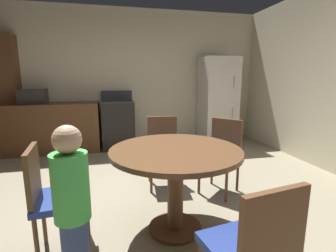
{
  "coord_description": "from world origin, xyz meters",
  "views": [
    {
      "loc": [
        -0.42,
        -2.25,
        1.36
      ],
      "look_at": [
        0.23,
        0.61,
        0.78
      ],
      "focal_mm": 26.44,
      "sensor_mm": 36.0,
      "label": 1
    }
  ],
  "objects_px": {
    "person_child": "(72,207)",
    "chair_west": "(52,194)",
    "oven_range": "(118,124)",
    "chair_south": "(254,248)",
    "microwave": "(33,96)",
    "dining_table": "(175,167)",
    "refrigerator": "(217,101)",
    "chair_north": "(163,147)",
    "chair_northeast": "(222,151)"
  },
  "relations": [
    {
      "from": "oven_range",
      "to": "dining_table",
      "type": "bearing_deg",
      "value": -81.71
    },
    {
      "from": "chair_north",
      "to": "person_child",
      "type": "bearing_deg",
      "value": -25.35
    },
    {
      "from": "refrigerator",
      "to": "chair_north",
      "type": "bearing_deg",
      "value": -129.97
    },
    {
      "from": "refrigerator",
      "to": "microwave",
      "type": "xyz_separation_m",
      "value": [
        -3.5,
        0.05,
        0.15
      ]
    },
    {
      "from": "refrigerator",
      "to": "chair_northeast",
      "type": "relative_size",
      "value": 2.02
    },
    {
      "from": "person_child",
      "to": "chair_west",
      "type": "bearing_deg",
      "value": 86.46
    },
    {
      "from": "microwave",
      "to": "person_child",
      "type": "relative_size",
      "value": 0.4
    },
    {
      "from": "oven_range",
      "to": "chair_north",
      "type": "height_order",
      "value": "oven_range"
    },
    {
      "from": "refrigerator",
      "to": "dining_table",
      "type": "xyz_separation_m",
      "value": [
        -1.62,
        -2.8,
        -0.28
      ]
    },
    {
      "from": "microwave",
      "to": "chair_northeast",
      "type": "height_order",
      "value": "microwave"
    },
    {
      "from": "chair_west",
      "to": "oven_range",
      "type": "bearing_deg",
      "value": 73.03
    },
    {
      "from": "dining_table",
      "to": "chair_west",
      "type": "distance_m",
      "value": 0.99
    },
    {
      "from": "chair_northeast",
      "to": "chair_west",
      "type": "bearing_deg",
      "value": -17.56
    },
    {
      "from": "oven_range",
      "to": "microwave",
      "type": "bearing_deg",
      "value": -179.86
    },
    {
      "from": "refrigerator",
      "to": "dining_table",
      "type": "distance_m",
      "value": 3.25
    },
    {
      "from": "oven_range",
      "to": "chair_south",
      "type": "distance_m",
      "value": 3.87
    },
    {
      "from": "microwave",
      "to": "dining_table",
      "type": "bearing_deg",
      "value": -56.61
    },
    {
      "from": "microwave",
      "to": "person_child",
      "type": "distance_m",
      "value": 3.54
    },
    {
      "from": "refrigerator",
      "to": "chair_south",
      "type": "relative_size",
      "value": 2.02
    },
    {
      "from": "oven_range",
      "to": "person_child",
      "type": "distance_m",
      "value": 3.36
    },
    {
      "from": "oven_range",
      "to": "person_child",
      "type": "bearing_deg",
      "value": -96.17
    },
    {
      "from": "refrigerator",
      "to": "person_child",
      "type": "relative_size",
      "value": 1.61
    },
    {
      "from": "oven_range",
      "to": "microwave",
      "type": "relative_size",
      "value": 2.5
    },
    {
      "from": "chair_south",
      "to": "person_child",
      "type": "bearing_deg",
      "value": 52.89
    },
    {
      "from": "chair_north",
      "to": "chair_northeast",
      "type": "bearing_deg",
      "value": 68.34
    },
    {
      "from": "dining_table",
      "to": "chair_west",
      "type": "xyz_separation_m",
      "value": [
        -0.98,
        -0.11,
        -0.1
      ]
    },
    {
      "from": "refrigerator",
      "to": "chair_north",
      "type": "relative_size",
      "value": 2.02
    },
    {
      "from": "refrigerator",
      "to": "chair_west",
      "type": "relative_size",
      "value": 2.02
    },
    {
      "from": "oven_range",
      "to": "chair_north",
      "type": "relative_size",
      "value": 1.26
    },
    {
      "from": "refrigerator",
      "to": "microwave",
      "type": "relative_size",
      "value": 4.0
    },
    {
      "from": "refrigerator",
      "to": "dining_table",
      "type": "relative_size",
      "value": 1.56
    },
    {
      "from": "chair_south",
      "to": "person_child",
      "type": "height_order",
      "value": "person_child"
    },
    {
      "from": "refrigerator",
      "to": "chair_west",
      "type": "bearing_deg",
      "value": -131.77
    },
    {
      "from": "chair_west",
      "to": "chair_north",
      "type": "bearing_deg",
      "value": 39.22
    },
    {
      "from": "microwave",
      "to": "chair_south",
      "type": "distance_m",
      "value": 4.37
    },
    {
      "from": "oven_range",
      "to": "chair_south",
      "type": "relative_size",
      "value": 1.26
    },
    {
      "from": "dining_table",
      "to": "chair_west",
      "type": "bearing_deg",
      "value": -173.8
    },
    {
      "from": "microwave",
      "to": "chair_west",
      "type": "relative_size",
      "value": 0.51
    },
    {
      "from": "refrigerator",
      "to": "chair_south",
      "type": "height_order",
      "value": "refrigerator"
    },
    {
      "from": "refrigerator",
      "to": "chair_west",
      "type": "height_order",
      "value": "refrigerator"
    },
    {
      "from": "dining_table",
      "to": "refrigerator",
      "type": "bearing_deg",
      "value": 59.99
    },
    {
      "from": "person_child",
      "to": "chair_south",
      "type": "bearing_deg",
      "value": -59.2
    },
    {
      "from": "oven_range",
      "to": "chair_west",
      "type": "xyz_separation_m",
      "value": [
        -0.56,
        -2.96,
        0.03
      ]
    },
    {
      "from": "dining_table",
      "to": "chair_northeast",
      "type": "distance_m",
      "value": 0.99
    },
    {
      "from": "microwave",
      "to": "chair_south",
      "type": "xyz_separation_m",
      "value": [
        2.05,
        -3.83,
        -0.53
      ]
    },
    {
      "from": "microwave",
      "to": "chair_west",
      "type": "height_order",
      "value": "microwave"
    },
    {
      "from": "dining_table",
      "to": "chair_north",
      "type": "distance_m",
      "value": 0.99
    },
    {
      "from": "oven_range",
      "to": "chair_south",
      "type": "bearing_deg",
      "value": -81.34
    },
    {
      "from": "dining_table",
      "to": "chair_northeast",
      "type": "relative_size",
      "value": 1.3
    },
    {
      "from": "oven_range",
      "to": "chair_west",
      "type": "relative_size",
      "value": 1.26
    }
  ]
}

